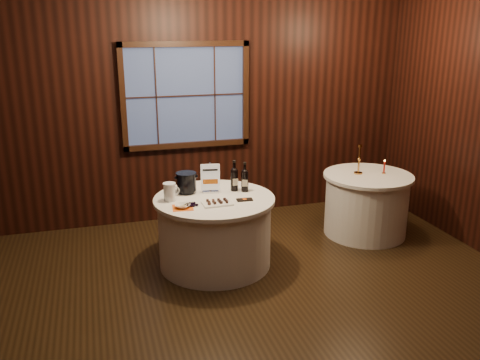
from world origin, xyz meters
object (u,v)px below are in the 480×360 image
object	(u,v)px
cracker_bowl	(183,206)
brass_candlestick	(359,163)
red_candle	(384,168)
port_bottle_left	(234,178)
side_table	(366,204)
glass_pitcher	(170,192)
sign_stand	(210,182)
main_table	(215,231)
chocolate_box	(245,200)
port_bottle_right	(245,179)
ice_bucket	(186,182)
grape_bunch	(192,204)
chocolate_plate	(217,202)

from	to	relation	value
cracker_bowl	brass_candlestick	xyz separation A→B (m)	(2.27, 0.58, 0.11)
red_candle	port_bottle_left	bearing A→B (deg)	-176.50
side_table	glass_pitcher	distance (m)	2.52
side_table	sign_stand	world-z (taller)	sign_stand
glass_pitcher	brass_candlestick	bearing A→B (deg)	-0.52
main_table	cracker_bowl	xyz separation A→B (m)	(-0.37, -0.22, 0.40)
sign_stand	chocolate_box	size ratio (longest dim) A/B	2.02
port_bottle_right	ice_bucket	xyz separation A→B (m)	(-0.62, 0.13, -0.02)
main_table	grape_bunch	distance (m)	0.53
ice_bucket	brass_candlestick	distance (m)	2.15
chocolate_box	red_candle	distance (m)	1.97
sign_stand	ice_bucket	bearing A→B (deg)	178.22
side_table	red_candle	xyz separation A→B (m)	(0.20, -0.02, 0.45)
red_candle	ice_bucket	bearing A→B (deg)	-178.85
sign_stand	red_candle	bearing A→B (deg)	13.09
sign_stand	port_bottle_left	distance (m)	0.27
glass_pitcher	red_candle	world-z (taller)	glass_pitcher
chocolate_box	port_bottle_right	bearing A→B (deg)	77.20
grape_bunch	glass_pitcher	size ratio (longest dim) A/B	0.94
ice_bucket	chocolate_plate	size ratio (longest dim) A/B	0.75
glass_pitcher	port_bottle_right	bearing A→B (deg)	-3.52
side_table	brass_candlestick	size ratio (longest dim) A/B	2.97
chocolate_plate	red_candle	world-z (taller)	red_candle
port_bottle_right	grape_bunch	bearing A→B (deg)	-139.08
main_table	side_table	distance (m)	2.02
sign_stand	grape_bunch	world-z (taller)	sign_stand
port_bottle_left	glass_pitcher	xyz separation A→B (m)	(-0.73, -0.13, -0.05)
main_table	cracker_bowl	distance (m)	0.59
chocolate_box	glass_pitcher	world-z (taller)	glass_pitcher
brass_candlestick	chocolate_box	bearing A→B (deg)	-161.51
sign_stand	brass_candlestick	distance (m)	1.90
chocolate_box	red_candle	world-z (taller)	red_candle
ice_bucket	chocolate_box	world-z (taller)	ice_bucket
main_table	brass_candlestick	xyz separation A→B (m)	(1.89, 0.36, 0.51)
port_bottle_right	cracker_bowl	xyz separation A→B (m)	(-0.74, -0.32, -0.12)
port_bottle_left	red_candle	world-z (taller)	port_bottle_left
grape_bunch	cracker_bowl	xyz separation A→B (m)	(-0.10, -0.02, 0.00)
glass_pitcher	red_candle	bearing A→B (deg)	-3.15
main_table	port_bottle_right	size ratio (longest dim) A/B	3.90
sign_stand	chocolate_plate	bearing A→B (deg)	-82.98
port_bottle_left	grape_bunch	xyz separation A→B (m)	(-0.54, -0.36, -0.13)
side_table	chocolate_box	distance (m)	1.83
cracker_bowl	port_bottle_left	bearing A→B (deg)	30.56
sign_stand	chocolate_box	distance (m)	0.46
port_bottle_right	chocolate_plate	bearing A→B (deg)	-125.45
port_bottle_right	brass_candlestick	distance (m)	1.55
brass_candlestick	red_candle	bearing A→B (deg)	-15.02
port_bottle_right	main_table	bearing A→B (deg)	-148.19
brass_candlestick	main_table	bearing A→B (deg)	-169.14
glass_pitcher	brass_candlestick	distance (m)	2.38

